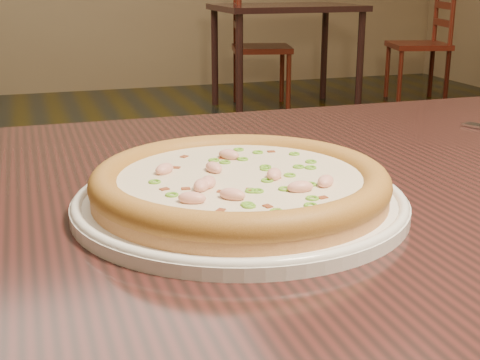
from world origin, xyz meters
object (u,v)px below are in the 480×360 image
object	(u,v)px
hero_table	(327,266)
bg_table_right	(286,18)
plate	(240,201)
chair_c	(254,47)
pizza	(240,183)
chair_d	(425,44)

from	to	relation	value
hero_table	bg_table_right	distance (m)	4.22
plate	chair_c	distance (m)	4.40
hero_table	chair_c	world-z (taller)	chair_c
bg_table_right	pizza	bearing A→B (deg)	-112.40
hero_table	pizza	distance (m)	0.18
hero_table	chair_d	world-z (taller)	chair_d
plate	chair_d	distance (m)	4.85
plate	chair_c	xyz separation A→B (m)	(1.46, 4.14, -0.32)
pizza	hero_table	bearing A→B (deg)	22.68
plate	pizza	world-z (taller)	pizza
pizza	bg_table_right	world-z (taller)	pizza
plate	pizza	xyz separation A→B (m)	(-0.00, -0.00, 0.02)
bg_table_right	chair_c	world-z (taller)	chair_c
hero_table	plate	xyz separation A→B (m)	(-0.12, -0.05, 0.11)
pizza	chair_d	distance (m)	4.85
chair_d	bg_table_right	bearing A→B (deg)	178.06
plate	bg_table_right	bearing A→B (deg)	67.60
chair_d	pizza	bearing A→B (deg)	-125.23
pizza	chair_c	bearing A→B (deg)	70.64
hero_table	bg_table_right	world-z (taller)	same
pizza	chair_d	xyz separation A→B (m)	(2.79, 3.95, -0.34)
plate	chair_d	size ratio (longest dim) A/B	0.34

